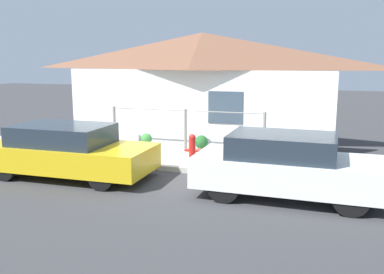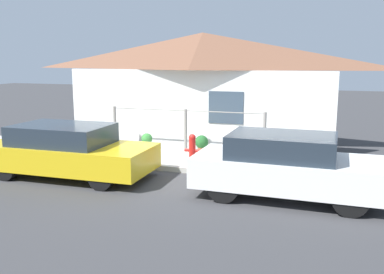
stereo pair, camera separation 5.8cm
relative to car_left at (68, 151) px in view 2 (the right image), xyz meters
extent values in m
plane|color=#38383A|center=(1.98, 1.16, -0.66)|extent=(60.00, 60.00, 0.00)
cube|color=#B2AFA8|center=(1.98, 2.29, -0.59)|extent=(24.00, 2.26, 0.14)
cube|color=white|center=(1.98, 4.02, 0.61)|extent=(8.71, 0.12, 2.54)
cube|color=#384756|center=(3.07, 3.95, 0.74)|extent=(1.10, 0.04, 1.00)
pyramid|color=brown|center=(1.98, 5.06, 2.48)|extent=(9.11, 2.20, 1.19)
cylinder|color=gray|center=(-0.42, 3.27, 0.11)|extent=(0.10, 0.10, 1.25)
cylinder|color=gray|center=(1.98, 3.27, 0.11)|extent=(0.10, 0.10, 1.25)
cylinder|color=gray|center=(4.38, 3.27, 0.11)|extent=(0.10, 0.10, 1.25)
cylinder|color=gray|center=(1.98, 3.27, 0.68)|extent=(4.80, 0.03, 0.03)
cube|color=gold|center=(0.04, 0.00, -0.13)|extent=(4.20, 1.78, 0.60)
cube|color=#232D38|center=(-0.12, 0.00, 0.40)|extent=(2.31, 1.56, 0.48)
cylinder|color=black|center=(1.34, 0.77, -0.36)|extent=(0.60, 0.20, 0.60)
cylinder|color=black|center=(1.35, -0.75, -0.36)|extent=(0.60, 0.20, 0.60)
cylinder|color=black|center=(-1.26, 0.75, -0.36)|extent=(0.60, 0.20, 0.60)
cylinder|color=black|center=(-1.25, -0.77, -0.36)|extent=(0.60, 0.20, 0.60)
cube|color=white|center=(5.38, 0.00, -0.09)|extent=(3.98, 1.77, 0.63)
cube|color=#232D38|center=(5.22, 0.00, 0.46)|extent=(2.20, 1.53, 0.48)
cylinder|color=black|center=(6.62, 0.70, -0.32)|extent=(0.68, 0.21, 0.67)
cylinder|color=black|center=(6.59, -0.75, -0.32)|extent=(0.68, 0.21, 0.67)
cylinder|color=black|center=(4.17, 0.75, -0.32)|extent=(0.68, 0.21, 0.67)
cylinder|color=black|center=(4.14, -0.70, -0.32)|extent=(0.68, 0.21, 0.67)
cylinder|color=red|center=(2.75, 1.55, -0.17)|extent=(0.18, 0.18, 0.69)
sphere|color=red|center=(2.75, 1.55, 0.21)|extent=(0.18, 0.18, 0.18)
cylinder|color=red|center=(2.62, 1.55, -0.14)|extent=(0.16, 0.08, 0.08)
cylinder|color=red|center=(2.88, 1.55, -0.14)|extent=(0.16, 0.08, 0.08)
cylinder|color=#9E5638|center=(2.60, 2.90, -0.42)|extent=(0.24, 0.24, 0.19)
sphere|color=#235B28|center=(2.60, 2.90, -0.17)|extent=(0.40, 0.40, 0.40)
cylinder|color=brown|center=(0.81, 3.00, -0.42)|extent=(0.25, 0.25, 0.19)
sphere|color=#387F38|center=(0.81, 3.00, -0.20)|extent=(0.34, 0.34, 0.34)
camera|label=1|loc=(6.06, -8.90, 2.29)|focal=40.00mm
camera|label=2|loc=(6.12, -8.88, 2.29)|focal=40.00mm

